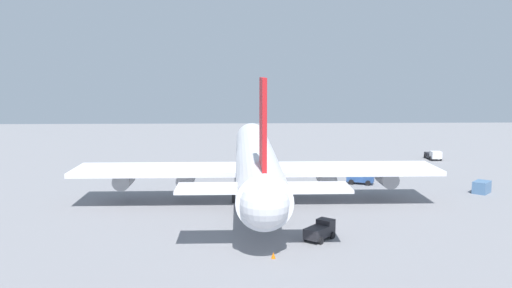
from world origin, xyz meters
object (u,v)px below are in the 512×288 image
Objects in this scene: cargo_airplane at (256,161)px; cargo_container_aft at (482,187)px; cargo_container_fore at (366,168)px; safety_cone_nose at (236,166)px; cargo_loader at (434,155)px; safety_cone_tail at (273,255)px; maintenance_van at (362,178)px; pushback_tractor at (320,230)px.

cargo_container_aft is at bearing -85.97° from cargo_airplane.
cargo_container_fore is 26.82m from safety_cone_nose.
cargo_airplane is 11.52× the size of cargo_loader.
cargo_loader is 1.81× the size of cargo_container_fore.
safety_cone_tail is (-55.43, -4.30, 0.05)m from safety_cone_nose.
cargo_container_aft is at bearing -113.15° from maintenance_van.
safety_cone_tail is at bearing 129.61° from cargo_container_aft.
safety_cone_tail is at bearing 155.91° from cargo_container_fore.
pushback_tractor reaches higher than safety_cone_nose.
cargo_container_aft reaches higher than safety_cone_tail.
safety_cone_nose is at bearing 11.91° from pushback_tractor.
cargo_loader is at bearing -7.16° from cargo_container_aft.
cargo_container_aft is (2.63, -37.35, -5.01)m from cargo_airplane.
safety_cone_nose is (27.94, 3.36, -5.71)m from cargo_airplane.
cargo_loader is 1.40× the size of cargo_container_aft.
cargo_container_aft is 47.26m from safety_cone_tail.
maintenance_van is 34.20m from cargo_loader.
cargo_airplane is 28.71m from safety_cone_nose.
cargo_airplane is 22.44m from maintenance_van.
pushback_tractor is 1.20× the size of cargo_container_aft.
cargo_container_fore is at bearing -47.55° from cargo_airplane.
cargo_container_aft is 47.94m from safety_cone_nose.
maintenance_van is 10.60m from cargo_container_fore.
maintenance_van is 1.73× the size of cargo_container_fore.
cargo_container_aft is (-7.73, -18.07, -0.08)m from maintenance_van.
maintenance_van is 0.95× the size of cargo_loader.
cargo_container_fore is at bearing 129.48° from cargo_loader.
cargo_container_fore is at bearing 39.95° from cargo_container_aft.
maintenance_van reaches higher than cargo_container_aft.
pushback_tractor reaches higher than maintenance_van.
cargo_loader is 75.63m from safety_cone_tail.
cargo_airplane is 30.77m from cargo_container_fore.
cargo_container_aft reaches higher than cargo_container_fore.
cargo_container_fore is at bearing -24.09° from safety_cone_tail.
cargo_loader is 8.95× the size of safety_cone_nose.
pushback_tractor is 66.97m from cargo_loader.
pushback_tractor reaches higher than cargo_container_aft.
cargo_loader reaches higher than cargo_container_fore.
maintenance_van is at bearing 66.85° from cargo_container_aft.
maintenance_van reaches higher than safety_cone_nose.
cargo_loader is at bearing -50.52° from cargo_container_fore.
cargo_container_fore is (10.13, -3.11, -0.11)m from maintenance_van.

